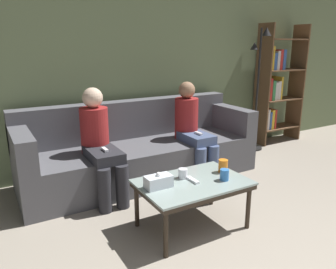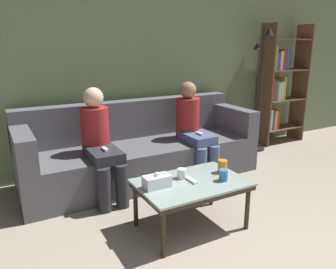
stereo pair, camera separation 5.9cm
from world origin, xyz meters
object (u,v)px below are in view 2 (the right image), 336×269
cup_near_left (223,175)px  tissue_box (157,181)px  cup_near_right (182,174)px  couch (141,151)px  standing_lamp (261,77)px  coffee_table (191,186)px  game_remote (191,180)px  seated_person_left_end (100,141)px  seated_person_mid_left (193,128)px  cup_far_center (222,166)px  bookshelf (279,86)px

cup_near_left → tissue_box: 0.58m
cup_near_right → couch: bearing=83.2°
standing_lamp → couch: bearing=-175.8°
couch → cup_near_left: size_ratio=28.38×
coffee_table → game_remote: (-0.00, 0.00, 0.05)m
seated_person_left_end → seated_person_mid_left: 1.15m
game_remote → seated_person_mid_left: seated_person_mid_left is taller
cup_near_right → standing_lamp: size_ratio=0.05×
cup_far_center → tissue_box: size_ratio=0.53×
tissue_box → standing_lamp: bearing=29.4°
cup_far_center → seated_person_mid_left: seated_person_mid_left is taller
game_remote → couch: bearing=85.3°
tissue_box → seated_person_mid_left: 1.40m
game_remote → standing_lamp: (2.11, 1.40, 0.66)m
bookshelf → seated_person_left_end: bookshelf is taller
cup_near_left → cup_far_center: 0.19m
tissue_box → standing_lamp: standing_lamp is taller
standing_lamp → seated_person_left_end: standing_lamp is taller
bookshelf → couch: bearing=-173.5°
bookshelf → seated_person_left_end: (-3.11, -0.54, -0.33)m
couch → bookshelf: bearing=6.5°
cup_near_right → cup_far_center: size_ratio=0.73×
game_remote → seated_person_left_end: bearing=115.2°
cup_near_left → cup_near_right: cup_near_left is taller
couch → cup_far_center: couch is taller
tissue_box → cup_near_right: bearing=12.7°
coffee_table → tissue_box: (-0.31, 0.04, 0.10)m
cup_near_right → seated_person_left_end: 1.01m
couch → game_remote: (-0.10, -1.26, 0.12)m
coffee_table → seated_person_left_end: seated_person_left_end is taller
coffee_table → cup_far_center: bearing=5.9°
couch → standing_lamp: (2.01, 0.15, 0.78)m
coffee_table → tissue_box: 0.33m
couch → cup_near_left: bearing=-84.0°
couch → cup_far_center: 1.26m
cup_near_left → game_remote: (-0.25, 0.12, -0.04)m
cup_near_left → seated_person_mid_left: bearing=69.1°
couch → bookshelf: bookshelf is taller
cup_near_left → couch: bearing=96.0°
game_remote → tissue_box: bearing=173.0°
couch → tissue_box: size_ratio=12.58×
cup_near_left → tissue_box: size_ratio=0.44×
game_remote → seated_person_mid_left: 1.24m
cup_far_center → seated_person_left_end: bearing=130.6°
tissue_box → couch: bearing=71.2°
tissue_box → game_remote: tissue_box is taller
seated_person_mid_left → standing_lamp: bearing=14.9°
tissue_box → bookshelf: 3.34m
couch → bookshelf: 2.62m
cup_near_right → bookshelf: size_ratio=0.05×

